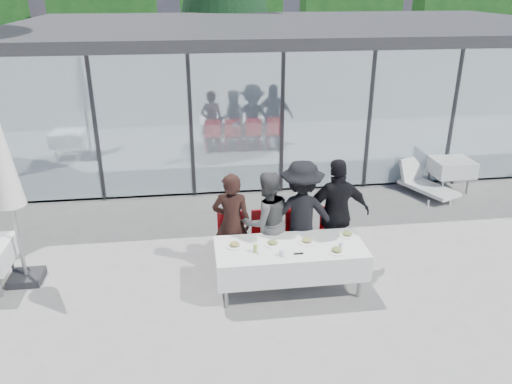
# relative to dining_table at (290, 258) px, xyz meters

# --- Properties ---
(ground) EXTENTS (90.00, 90.00, 0.00)m
(ground) POSITION_rel_dining_table_xyz_m (-0.48, -0.19, -0.54)
(ground) COLOR gray
(ground) RESTS_ON ground
(pavilion) EXTENTS (14.80, 8.80, 3.44)m
(pavilion) POSITION_rel_dining_table_xyz_m (1.53, 7.97, 1.61)
(pavilion) COLOR gray
(pavilion) RESTS_ON ground
(treeline) EXTENTS (62.50, 2.00, 4.40)m
(treeline) POSITION_rel_dining_table_xyz_m (-2.48, 27.81, 1.66)
(treeline) COLOR #113612
(treeline) RESTS_ON ground
(dining_table) EXTENTS (2.26, 0.96, 0.75)m
(dining_table) POSITION_rel_dining_table_xyz_m (0.00, 0.00, 0.00)
(dining_table) COLOR silver
(dining_table) RESTS_ON ground
(diner_a) EXTENTS (0.75, 0.75, 1.71)m
(diner_a) POSITION_rel_dining_table_xyz_m (-0.82, 0.65, 0.32)
(diner_a) COLOR black
(diner_a) RESTS_ON ground
(diner_chair_a) EXTENTS (0.44, 0.44, 0.97)m
(diner_chair_a) POSITION_rel_dining_table_xyz_m (-0.82, 0.75, -0.00)
(diner_chair_a) COLOR #B50C10
(diner_chair_a) RESTS_ON ground
(diner_b) EXTENTS (1.01, 1.01, 1.71)m
(diner_b) POSITION_rel_dining_table_xyz_m (-0.26, 0.65, 0.32)
(diner_b) COLOR #4F4F4F
(diner_b) RESTS_ON ground
(diner_chair_b) EXTENTS (0.44, 0.44, 0.97)m
(diner_chair_b) POSITION_rel_dining_table_xyz_m (-0.26, 0.75, -0.00)
(diner_chair_b) COLOR #B50C10
(diner_chair_b) RESTS_ON ground
(diner_c) EXTENTS (1.35, 1.35, 1.86)m
(diner_c) POSITION_rel_dining_table_xyz_m (0.30, 0.65, 0.39)
(diner_c) COLOR black
(diner_c) RESTS_ON ground
(diner_chair_c) EXTENTS (0.44, 0.44, 0.97)m
(diner_chair_c) POSITION_rel_dining_table_xyz_m (0.30, 0.75, -0.00)
(diner_chair_c) COLOR #B50C10
(diner_chair_c) RESTS_ON ground
(diner_d) EXTENTS (1.10, 1.10, 1.86)m
(diner_d) POSITION_rel_dining_table_xyz_m (0.90, 0.65, 0.39)
(diner_d) COLOR black
(diner_d) RESTS_ON ground
(diner_chair_d) EXTENTS (0.44, 0.44, 0.97)m
(diner_chair_d) POSITION_rel_dining_table_xyz_m (0.90, 0.75, -0.00)
(diner_chair_d) COLOR #B50C10
(diner_chair_d) RESTS_ON ground
(plate_a) EXTENTS (0.26, 0.26, 0.07)m
(plate_a) POSITION_rel_dining_table_xyz_m (-0.83, 0.10, 0.24)
(plate_a) COLOR white
(plate_a) RESTS_ON dining_table
(plate_b) EXTENTS (0.26, 0.26, 0.07)m
(plate_b) POSITION_rel_dining_table_xyz_m (-0.26, 0.09, 0.24)
(plate_b) COLOR white
(plate_b) RESTS_ON dining_table
(plate_c) EXTENTS (0.26, 0.26, 0.07)m
(plate_c) POSITION_rel_dining_table_xyz_m (0.27, 0.09, 0.24)
(plate_c) COLOR white
(plate_c) RESTS_ON dining_table
(plate_d) EXTENTS (0.26, 0.26, 0.07)m
(plate_d) POSITION_rel_dining_table_xyz_m (0.95, 0.21, 0.24)
(plate_d) COLOR white
(plate_d) RESTS_ON dining_table
(plate_extra) EXTENTS (0.26, 0.26, 0.07)m
(plate_extra) POSITION_rel_dining_table_xyz_m (0.64, -0.26, 0.24)
(plate_extra) COLOR white
(plate_extra) RESTS_ON dining_table
(juice_bottle) EXTENTS (0.06, 0.06, 0.13)m
(juice_bottle) POSITION_rel_dining_table_xyz_m (-0.54, -0.11, 0.28)
(juice_bottle) COLOR #93BD4F
(juice_bottle) RESTS_ON dining_table
(drinking_glasses) EXTENTS (0.99, 0.19, 0.10)m
(drinking_glasses) POSITION_rel_dining_table_xyz_m (0.28, -0.21, 0.26)
(drinking_glasses) COLOR silver
(drinking_glasses) RESTS_ON dining_table
(folded_eyeglasses) EXTENTS (0.14, 0.03, 0.01)m
(folded_eyeglasses) POSITION_rel_dining_table_xyz_m (0.07, -0.24, 0.22)
(folded_eyeglasses) COLOR black
(folded_eyeglasses) RESTS_ON dining_table
(spare_table_right) EXTENTS (0.86, 0.86, 0.74)m
(spare_table_right) POSITION_rel_dining_table_xyz_m (4.39, 3.49, 0.02)
(spare_table_right) COLOR silver
(spare_table_right) RESTS_ON ground
(spare_chair_b) EXTENTS (0.58, 0.58, 0.97)m
(spare_chair_b) POSITION_rel_dining_table_xyz_m (3.22, 4.17, -0.00)
(spare_chair_b) COLOR #B50C10
(spare_chair_b) RESTS_ON ground
(market_umbrella) EXTENTS (0.50, 0.50, 3.00)m
(market_umbrella) POSITION_rel_dining_table_xyz_m (-4.12, 0.76, 1.43)
(market_umbrella) COLOR black
(market_umbrella) RESTS_ON ground
(lounger) EXTENTS (1.09, 1.46, 0.72)m
(lounger) POSITION_rel_dining_table_xyz_m (3.72, 3.36, -0.28)
(lounger) COLOR white
(lounger) RESTS_ON ground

